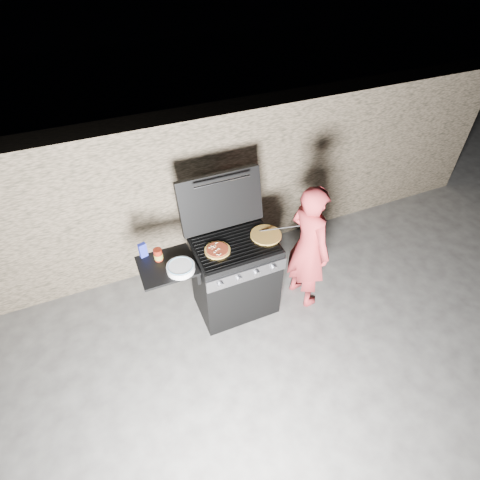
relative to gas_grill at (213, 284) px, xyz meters
name	(u,v)px	position (x,y,z in m)	size (l,w,h in m)	color
ground	(236,305)	(0.25, 0.00, -0.46)	(50.00, 50.00, 0.00)	#423F3D
stone_wall	(200,188)	(0.25, 1.05, 0.44)	(8.00, 0.35, 1.80)	#867058
gas_grill	(213,284)	(0.00, 0.00, 0.00)	(1.34, 0.79, 0.91)	black
pizza_topped	(217,250)	(0.06, -0.02, 0.47)	(0.24, 0.24, 0.03)	#C9883F
pizza_plain	(266,235)	(0.58, 0.00, 0.46)	(0.30, 0.30, 0.02)	gold
sauce_jar	(158,255)	(-0.47, 0.10, 0.51)	(0.08, 0.08, 0.12)	maroon
blue_carton	(143,250)	(-0.58, 0.20, 0.52)	(0.07, 0.04, 0.15)	navy
plate_stack	(181,268)	(-0.32, -0.11, 0.48)	(0.25, 0.25, 0.06)	white
person	(308,247)	(0.99, -0.15, 0.28)	(0.53, 0.35, 1.46)	#B73136
tongs	(278,229)	(0.71, 0.00, 0.50)	(0.01, 0.01, 0.42)	black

